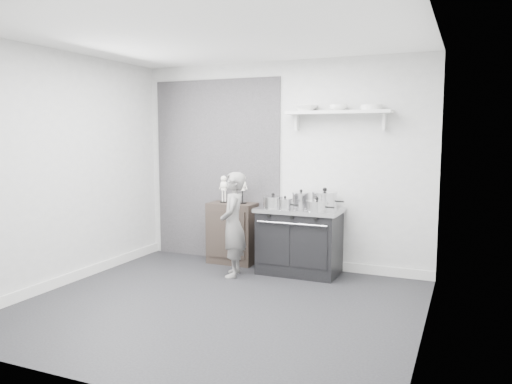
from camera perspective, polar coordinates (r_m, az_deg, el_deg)
ground at (r=5.28m, az=-4.34°, el=-12.78°), size 4.00×4.00×0.00m
room_shell at (r=5.15m, az=-4.61°, el=5.34°), size 4.02×3.62×2.71m
wall_shelf at (r=6.27m, az=9.36°, el=8.88°), size 1.30×0.26×0.24m
stove at (r=6.33m, az=4.99°, el=-5.54°), size 1.04×0.65×0.83m
side_cabinet at (r=6.82m, az=-2.69°, el=-4.69°), size 0.64×0.37×0.83m
child at (r=6.15m, az=-2.63°, el=-3.73°), size 0.45×0.55×1.29m
pot_front_left at (r=6.24m, az=1.97°, el=-1.15°), size 0.33×0.25×0.19m
pot_back_left at (r=6.39m, az=5.17°, el=-0.83°), size 0.31×0.23×0.22m
pot_back_right at (r=6.25m, az=7.85°, el=-0.91°), size 0.40×0.32×0.26m
pot_front_right at (r=6.00m, az=6.98°, el=-1.58°), size 0.34×0.26×0.17m
pot_front_center at (r=6.14m, az=3.35°, el=-1.34°), size 0.27×0.18×0.16m
skeleton_full at (r=6.79m, az=-3.71°, el=0.56°), size 0.12×0.08×0.42m
skeleton_torso at (r=6.66m, az=-1.56°, el=0.59°), size 0.13×0.08×0.45m
bowl_large at (r=6.38m, az=5.69°, el=9.51°), size 0.30×0.30×0.07m
bowl_small at (r=6.27m, az=9.38°, el=9.49°), size 0.22×0.22×0.07m
plate_stack at (r=6.18m, az=13.07°, el=9.41°), size 0.26×0.26×0.06m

